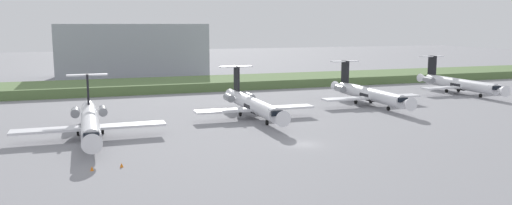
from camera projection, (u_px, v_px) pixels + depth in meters
The scene contains 9 objects.
ground_plane at pixel (243, 111), 102.48m from camera, with size 500.00×500.00×0.00m, color gray.
grass_berm at pixel (200, 83), 140.18m from camera, with size 320.00×20.00×2.33m, color #597542.
regional_jet_second at pixel (90, 121), 78.82m from camera, with size 22.81×31.00×9.00m.
regional_jet_third at pixel (253, 104), 95.71m from camera, with size 22.81×31.00×9.00m.
regional_jet_fourth at pixel (368, 93), 110.41m from camera, with size 22.81×31.00×9.00m.
regional_jet_fifth at pixel (458, 83), 128.81m from camera, with size 22.81×31.00×9.00m.
distant_hangar at pixel (131, 51), 166.98m from camera, with size 47.05×24.94×17.55m, color #9EA3AD.
safety_cone_front_marker at pixel (92, 168), 61.09m from camera, with size 0.44×0.44×0.55m, color orange.
safety_cone_mid_marker at pixel (122, 165), 62.58m from camera, with size 0.44×0.44×0.55m, color orange.
Camera 1 is at (-30.29, -66.35, 17.65)m, focal length 35.39 mm.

